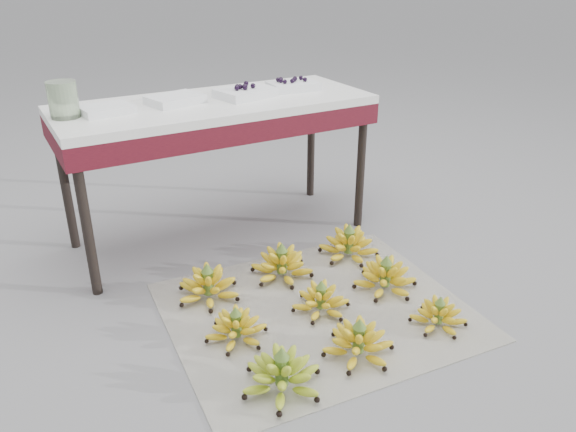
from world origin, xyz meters
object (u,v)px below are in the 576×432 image
bunch_front_right (439,316)px  tray_far_left (107,109)px  bunch_front_left (282,375)px  bunch_mid_left (236,328)px  bunch_back_center (282,265)px  glass_jar (63,100)px  bunch_back_right (349,245)px  vendor_table (216,117)px  tray_left (175,99)px  tray_right (245,92)px  tray_far_right (293,85)px  bunch_mid_right (385,278)px  bunch_front_center (358,343)px  bunch_mid_center (321,301)px  bunch_back_left (208,286)px  newspaper_mat (317,311)px

bunch_front_right → tray_far_left: 1.72m
bunch_front_left → bunch_mid_left: (-0.02, 0.34, -0.01)m
bunch_back_center → glass_jar: (-0.78, 0.58, 0.76)m
bunch_front_left → bunch_back_right: 1.03m
vendor_table → tray_left: size_ratio=5.43×
tray_right → tray_far_right: (0.30, 0.03, -0.00)m
tray_left → tray_far_right: bearing=-0.6°
bunch_mid_right → tray_right: (-0.27, 0.88, 0.71)m
bunch_front_center → bunch_mid_right: 0.51m
bunch_front_left → bunch_mid_left: bunch_front_left is taller
bunch_mid_center → bunch_back_center: size_ratio=0.99×
bunch_mid_left → bunch_back_center: bunch_back_center is taller
bunch_back_left → tray_right: (0.47, 0.55, 0.71)m
bunch_back_right → bunch_front_right: bearing=-90.9°
bunch_front_left → bunch_mid_right: size_ratio=0.91×
newspaper_mat → bunch_back_right: size_ratio=4.15×
bunch_mid_center → bunch_back_center: bearing=78.5°
bunch_back_center → bunch_mid_right: bearing=-41.8°
vendor_table → tray_far_right: size_ratio=5.89×
newspaper_mat → vendor_table: 1.11m
bunch_mid_right → bunch_back_center: size_ratio=1.19×
bunch_front_right → bunch_back_center: size_ratio=0.77×
tray_far_left → tray_far_right: 0.99m
vendor_table → bunch_back_right: bearing=-49.5°
bunch_mid_left → tray_left: tray_left is taller
bunch_mid_right → bunch_back_left: size_ratio=1.11×
bunch_front_center → tray_far_left: (-0.57, 1.22, 0.71)m
tray_left → tray_far_right: tray_far_right is taller
bunch_back_center → bunch_front_left: bearing=-117.8°
bunch_mid_center → tray_far_right: 1.22m
vendor_table → bunch_front_center: bearing=-87.9°
bunch_mid_center → bunch_back_right: bunch_back_right is taller
newspaper_mat → bunch_mid_center: bunch_mid_center is taller
bunch_mid_center → bunch_mid_right: size_ratio=0.84×
bunch_mid_right → vendor_table: size_ratio=0.23×
newspaper_mat → bunch_front_center: 0.34m
bunch_front_center → bunch_front_right: bunch_front_center is taller
glass_jar → bunch_front_left: bearing=-72.2°
newspaper_mat → bunch_back_center: 0.33m
newspaper_mat → vendor_table: vendor_table is taller
newspaper_mat → glass_jar: (-0.77, 0.90, 0.83)m
bunch_front_center → bunch_back_center: bearing=62.9°
bunch_front_right → tray_left: bearing=116.9°
bunch_back_left → vendor_table: 0.87m
tray_far_left → tray_left: tray_left is taller
bunch_front_center → bunch_back_right: bearing=33.1°
bunch_back_left → tray_far_right: 1.19m
bunch_front_left → tray_right: (0.46, 1.22, 0.71)m
tray_left → glass_jar: (-0.51, -0.01, 0.06)m
bunch_mid_center → bunch_back_right: size_ratio=0.99×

